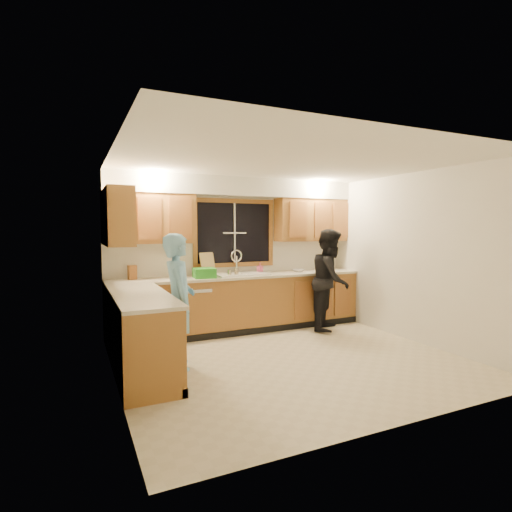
{
  "coord_description": "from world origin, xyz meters",
  "views": [
    {
      "loc": [
        -2.5,
        -4.36,
        1.68
      ],
      "look_at": [
        -0.17,
        0.65,
        1.29
      ],
      "focal_mm": 28.0,
      "sensor_mm": 36.0,
      "label": 1
    }
  ],
  "objects": [
    {
      "name": "soap_bottle",
      "position": [
        0.4,
        1.74,
        1.01
      ],
      "size": [
        0.09,
        0.09,
        0.17
      ],
      "primitive_type": "imported",
      "rotation": [
        0.0,
        0.0,
        0.18
      ],
      "color": "#F85E93",
      "rests_on": "countertop_back"
    },
    {
      "name": "woman",
      "position": [
        1.38,
        1.06,
        0.83
      ],
      "size": [
        1.02,
        1.02,
        1.67
      ],
      "primitive_type": "imported",
      "rotation": [
        0.0,
        0.0,
        0.79
      ],
      "color": "black",
      "rests_on": "floor"
    },
    {
      "name": "wall_back",
      "position": [
        0.0,
        1.9,
        1.25
      ],
      "size": [
        4.2,
        0.0,
        4.2
      ],
      "primitive_type": "plane",
      "rotation": [
        1.57,
        0.0,
        0.0
      ],
      "color": "white",
      "rests_on": "ground"
    },
    {
      "name": "stove",
      "position": [
        -1.8,
        -0.22,
        0.45
      ],
      "size": [
        0.58,
        0.75,
        0.9
      ],
      "primitive_type": "cube",
      "color": "white",
      "rests_on": "floor"
    },
    {
      "name": "ceiling",
      "position": [
        0.0,
        0.0,
        2.5
      ],
      "size": [
        4.2,
        4.2,
        0.0
      ],
      "primitive_type": "plane",
      "rotation": [
        3.14,
        0.0,
        0.0
      ],
      "color": "white"
    },
    {
      "name": "sink",
      "position": [
        0.0,
        1.6,
        0.86
      ],
      "size": [
        0.86,
        0.52,
        0.57
      ],
      "color": "white",
      "rests_on": "countertop_back"
    },
    {
      "name": "man",
      "position": [
        -1.35,
        0.31,
        0.81
      ],
      "size": [
        0.45,
        0.63,
        1.62
      ],
      "primitive_type": "imported",
      "rotation": [
        0.0,
        0.0,
        1.46
      ],
      "color": "#74B4DC",
      "rests_on": "floor"
    },
    {
      "name": "floor",
      "position": [
        0.0,
        0.0,
        0.0
      ],
      "size": [
        4.2,
        4.2,
        0.0
      ],
      "primitive_type": "plane",
      "color": "beige",
      "rests_on": "ground"
    },
    {
      "name": "base_cabinets_back",
      "position": [
        0.0,
        1.6,
        0.44
      ],
      "size": [
        4.2,
        0.6,
        0.88
      ],
      "primitive_type": "cube",
      "color": "#A46B2F",
      "rests_on": "ground"
    },
    {
      "name": "cutting_board",
      "position": [
        -0.5,
        1.82,
        1.1
      ],
      "size": [
        0.29,
        0.18,
        0.36
      ],
      "primitive_type": "cube",
      "rotation": [
        -0.21,
        0.0,
        0.35
      ],
      "color": "tan",
      "rests_on": "countertop_back"
    },
    {
      "name": "wall_left",
      "position": [
        -2.1,
        0.0,
        1.25
      ],
      "size": [
        0.0,
        3.8,
        3.8
      ],
      "primitive_type": "plane",
      "rotation": [
        1.57,
        0.0,
        1.57
      ],
      "color": "white",
      "rests_on": "ground"
    },
    {
      "name": "dishwasher",
      "position": [
        -0.85,
        1.59,
        0.41
      ],
      "size": [
        0.6,
        0.56,
        0.82
      ],
      "primitive_type": "cube",
      "color": "white",
      "rests_on": "floor"
    },
    {
      "name": "window_frame",
      "position": [
        0.0,
        1.89,
        1.6
      ],
      "size": [
        1.44,
        0.03,
        1.14
      ],
      "color": "black",
      "rests_on": "wall_back"
    },
    {
      "name": "wall_right",
      "position": [
        2.1,
        0.0,
        1.25
      ],
      "size": [
        0.0,
        3.8,
        3.8
      ],
      "primitive_type": "plane",
      "rotation": [
        1.57,
        0.0,
        -1.57
      ],
      "color": "white",
      "rests_on": "ground"
    },
    {
      "name": "upper_cabinets_left",
      "position": [
        -1.43,
        1.73,
        1.83
      ],
      "size": [
        1.35,
        0.33,
        0.75
      ],
      "primitive_type": "cube",
      "color": "#A46B2F",
      "rests_on": "wall_back"
    },
    {
      "name": "dish_crate",
      "position": [
        -0.66,
        1.48,
        0.99
      ],
      "size": [
        0.35,
        0.33,
        0.15
      ],
      "primitive_type": "cube",
      "rotation": [
        0.0,
        0.0,
        -0.1
      ],
      "color": "green",
      "rests_on": "countertop_back"
    },
    {
      "name": "can_right",
      "position": [
        -0.13,
        1.48,
        0.98
      ],
      "size": [
        0.07,
        0.07,
        0.12
      ],
      "primitive_type": "cylinder",
      "rotation": [
        0.0,
        0.0,
        -0.1
      ],
      "color": "#BCB290",
      "rests_on": "countertop_back"
    },
    {
      "name": "can_left",
      "position": [
        -0.26,
        1.46,
        0.97
      ],
      "size": [
        0.06,
        0.06,
        0.11
      ],
      "primitive_type": "cylinder",
      "rotation": [
        0.0,
        0.0,
        -0.09
      ],
      "color": "#BCB290",
      "rests_on": "countertop_back"
    },
    {
      "name": "countertop_back",
      "position": [
        0.0,
        1.58,
        0.9
      ],
      "size": [
        4.2,
        0.63,
        0.04
      ],
      "primitive_type": "cube",
      "color": "beige",
      "rests_on": "base_cabinets_back"
    },
    {
      "name": "soffit",
      "position": [
        0.0,
        1.72,
        2.35
      ],
      "size": [
        4.2,
        0.35,
        0.3
      ],
      "primitive_type": "cube",
      "color": "silver",
      "rests_on": "wall_back"
    },
    {
      "name": "countertop_left",
      "position": [
        -1.79,
        0.35,
        0.9
      ],
      "size": [
        0.63,
        1.9,
        0.04
      ],
      "primitive_type": "cube",
      "color": "beige",
      "rests_on": "base_cabinets_left"
    },
    {
      "name": "upper_cabinets_right",
      "position": [
        1.43,
        1.73,
        1.83
      ],
      "size": [
        1.35,
        0.33,
        0.75
      ],
      "primitive_type": "cube",
      "color": "#A46B2F",
      "rests_on": "wall_back"
    },
    {
      "name": "upper_cabinets_return",
      "position": [
        -1.94,
        1.12,
        1.83
      ],
      "size": [
        0.33,
        0.9,
        0.75
      ],
      "primitive_type": "cube",
      "color": "#A46B2F",
      "rests_on": "wall_left"
    },
    {
      "name": "knife_block",
      "position": [
        -1.69,
        1.75,
        1.03
      ],
      "size": [
        0.13,
        0.12,
        0.21
      ],
      "primitive_type": "cube",
      "rotation": [
        0.0,
        0.0,
        0.19
      ],
      "color": "#A0612C",
      "rests_on": "countertop_back"
    },
    {
      "name": "base_cabinets_left",
      "position": [
        -1.8,
        0.35,
        0.44
      ],
      "size": [
        0.6,
        1.9,
        0.88
      ],
      "primitive_type": "cube",
      "color": "#A46B2F",
      "rests_on": "ground"
    },
    {
      "name": "bowl",
      "position": [
        1.07,
        1.59,
        0.94
      ],
      "size": [
        0.23,
        0.23,
        0.05
      ],
      "primitive_type": "imported",
      "rotation": [
        0.0,
        0.0,
        0.17
      ],
      "color": "silver",
      "rests_on": "countertop_back"
    }
  ]
}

